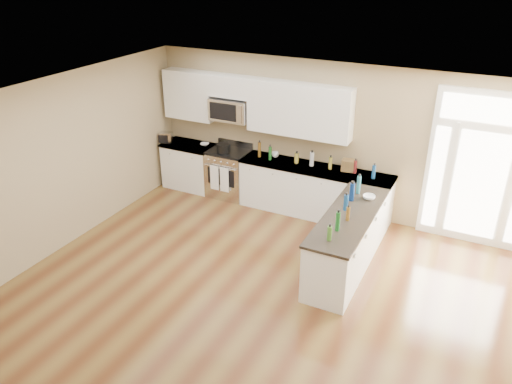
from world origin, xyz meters
TOP-DOWN VIEW (x-y plane):
  - ground at (0.00, 0.00)m, footprint 8.00×8.00m
  - room_shell at (0.00, 0.00)m, footprint 8.00×8.00m
  - back_cabinet_left at (-2.87, 3.69)m, footprint 1.10×0.66m
  - back_cabinet_right at (-0.16, 3.69)m, footprint 2.85×0.66m
  - peninsula_cabinet at (0.93, 2.24)m, footprint 0.69×2.32m
  - upper_cabinet_left at (-2.88, 3.83)m, footprint 1.04×0.33m
  - upper_cabinet_right at (-0.57, 3.83)m, footprint 1.94×0.33m
  - upper_cabinet_short at (-1.95, 3.83)m, footprint 0.82×0.33m
  - microwave at (-1.95, 3.80)m, footprint 0.78×0.41m
  - entry_door at (2.55, 3.95)m, footprint 1.70×0.10m
  - kitchen_range at (-1.96, 3.69)m, footprint 0.79×0.70m
  - stockpot at (-2.01, 3.57)m, footprint 0.28×0.28m
  - toaster_oven at (-3.35, 3.58)m, footprint 0.30×0.27m
  - cardboard_box at (0.42, 3.83)m, footprint 0.27×0.21m
  - bowl_left at (-2.56, 3.78)m, footprint 0.22×0.22m
  - bowl_peninsula at (1.05, 2.87)m, footprint 0.23×0.23m
  - cup_counter at (-1.02, 3.83)m, footprint 0.17×0.17m
  - counter_bottles at (0.31, 3.02)m, footprint 2.30×2.43m

SIDE VIEW (x-z plane):
  - ground at x=0.00m, z-range 0.00..0.00m
  - peninsula_cabinet at x=0.93m, z-range -0.04..0.90m
  - back_cabinet_right at x=-0.16m, z-range -0.03..0.91m
  - back_cabinet_left at x=-2.87m, z-range -0.03..0.91m
  - kitchen_range at x=-1.96m, z-range -0.06..1.02m
  - bowl_left at x=-2.56m, z-range 0.94..0.98m
  - bowl_peninsula at x=1.05m, z-range 0.94..1.00m
  - cup_counter at x=-1.02m, z-range 0.94..1.04m
  - cardboard_box at x=0.42m, z-range 0.94..1.15m
  - toaster_oven at x=-3.35m, z-range 0.94..1.16m
  - stockpot at x=-2.01m, z-range 0.95..1.15m
  - counter_bottles at x=0.31m, z-range 0.92..1.22m
  - entry_door at x=2.55m, z-range 0.00..2.60m
  - room_shell at x=0.00m, z-range -2.29..5.71m
  - microwave at x=-1.95m, z-range 1.55..1.97m
  - upper_cabinet_left at x=-2.88m, z-range 1.45..2.40m
  - upper_cabinet_right at x=-0.57m, z-range 1.45..2.40m
  - upper_cabinet_short at x=-1.95m, z-range 2.00..2.40m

